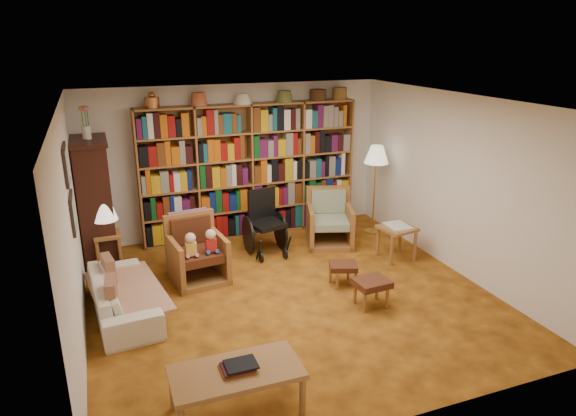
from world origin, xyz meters
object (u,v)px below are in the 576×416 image
armchair_leather (196,253)px  armchair_sage (327,223)px  side_table_papers (397,232)px  footstool_b (372,285)px  side_table_lamp (108,244)px  footstool_a (343,268)px  sofa (123,295)px  coffee_table (236,375)px  floor_lamp (376,158)px  wheelchair (265,224)px

armchair_leather → armchair_sage: (2.25, 0.53, -0.03)m
side_table_papers → footstool_b: bearing=-133.3°
side_table_lamp → footstool_a: bearing=-29.1°
armchair_leather → footstool_b: (1.87, -1.57, -0.08)m
sofa → side_table_papers: bearing=-91.2°
side_table_lamp → coffee_table: side_table_lamp is taller
armchair_leather → footstool_a: size_ratio=2.02×
coffee_table → side_table_lamp: bearing=104.6°
armchair_leather → floor_lamp: (3.17, 0.66, 0.94)m
wheelchair → side_table_lamp: bearing=176.3°
armchair_sage → coffee_table: (-2.45, -3.37, 0.05)m
floor_lamp → coffee_table: (-3.38, -3.50, -0.92)m
side_table_lamp → footstool_b: (3.00, -2.27, -0.11)m
side_table_lamp → footstool_a: 3.36m
wheelchair → footstool_a: 1.62m
wheelchair → floor_lamp: floor_lamp is taller
armchair_sage → footstool_a: 1.53m
side_table_lamp → coffee_table: size_ratio=0.48×
armchair_leather → sofa: bearing=-147.1°
wheelchair → footstool_b: wheelchair is taller
sofa → footstool_a: bearing=-99.9°
coffee_table → side_table_papers: bearing=37.3°
footstool_a → wheelchair: bearing=112.8°
armchair_leather → side_table_papers: size_ratio=1.63×
armchair_sage → side_table_papers: size_ratio=1.69×
armchair_leather → footstool_b: armchair_leather is taller
coffee_table → footstool_a: bearing=43.5°
footstool_b → sofa: bearing=162.7°
wheelchair → coffee_table: size_ratio=0.85×
footstool_a → coffee_table: (-2.01, -1.91, 0.14)m
side_table_papers → sofa: bearing=-176.6°
sofa → footstool_b: bearing=-111.8°
sofa → armchair_leather: size_ratio=1.85×
sofa → armchair_leather: bearing=-61.6°
sofa → wheelchair: 2.53m
side_table_lamp → armchair_sage: armchair_sage is taller
side_table_lamp → armchair_leather: bearing=-31.7°
sofa → footstool_a: size_ratio=3.73×
armchair_sage → coffee_table: bearing=-126.0°
coffee_table → armchair_sage: bearing=54.0°
floor_lamp → footstool_a: 2.35m
armchair_sage → coffee_table: 4.17m
coffee_table → floor_lamp: bearing=46.0°
armchair_leather → side_table_papers: bearing=-8.4°
wheelchair → floor_lamp: (1.99, 0.11, 0.86)m
side_table_lamp → footstool_a: size_ratio=1.23×
side_table_papers → coffee_table: side_table_papers is taller
armchair_sage → footstool_b: (-0.37, -2.10, -0.05)m
wheelchair → coffee_table: (-1.39, -3.39, -0.06)m
floor_lamp → armchair_sage: bearing=-172.1°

